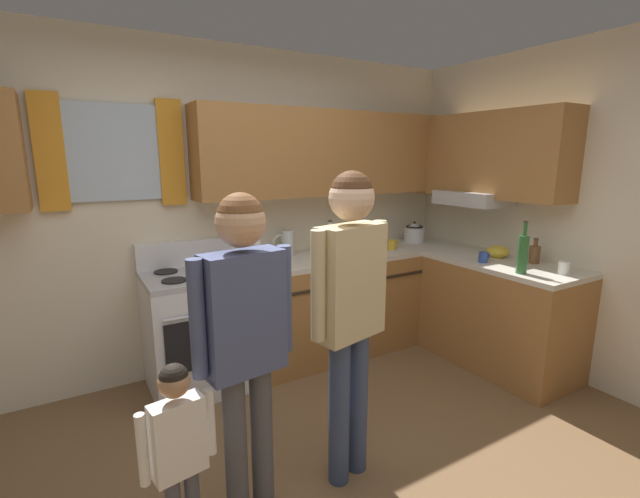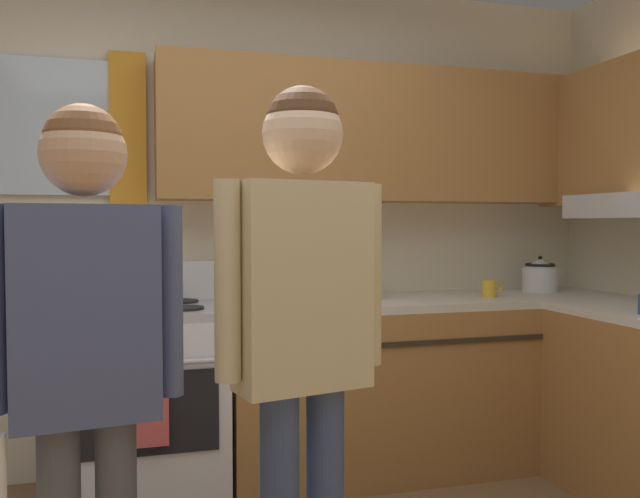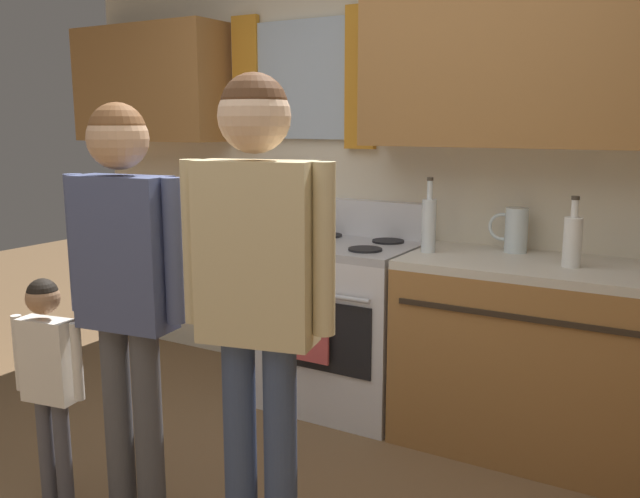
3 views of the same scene
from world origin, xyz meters
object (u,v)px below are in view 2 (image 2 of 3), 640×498
at_px(stove_oven, 143,398).
at_px(adult_holding_child, 86,336).
at_px(stovetop_kettle, 540,275).
at_px(bottle_milk_white, 373,277).
at_px(mug_mustard_yellow, 490,289).
at_px(bottle_tall_clear, 243,275).
at_px(adult_in_plaid, 303,308).
at_px(water_pitcher, 305,276).

distance_m(stove_oven, adult_holding_child, 1.50).
bearing_deg(stovetop_kettle, bottle_milk_white, -173.84).
height_order(stove_oven, mug_mustard_yellow, stove_oven).
relative_size(mug_mustard_yellow, adult_holding_child, 0.08).
bearing_deg(bottle_tall_clear, bottle_milk_white, -0.63).
distance_m(stove_oven, mug_mustard_yellow, 1.85).
relative_size(mug_mustard_yellow, adult_in_plaid, 0.07).
bearing_deg(adult_holding_child, bottle_tall_clear, 65.46).
height_order(bottle_milk_white, mug_mustard_yellow, bottle_milk_white).
distance_m(bottle_milk_white, bottle_tall_clear, 0.67).
relative_size(mug_mustard_yellow, water_pitcher, 0.55).
distance_m(adult_holding_child, adult_in_plaid, 0.58).
bearing_deg(adult_in_plaid, stove_oven, 107.00).
height_order(mug_mustard_yellow, water_pitcher, water_pitcher).
height_order(water_pitcher, adult_holding_child, adult_holding_child).
relative_size(bottle_tall_clear, water_pitcher, 1.67).
bearing_deg(adult_holding_child, stovetop_kettle, 32.02).
height_order(bottle_milk_white, adult_in_plaid, adult_in_plaid).
bearing_deg(stovetop_kettle, bottle_tall_clear, -176.44).
bearing_deg(stove_oven, bottle_milk_white, -1.48).
height_order(stove_oven, adult_in_plaid, adult_in_plaid).
bearing_deg(water_pitcher, bottle_milk_white, -35.34).
height_order(bottle_milk_white, stovetop_kettle, bottle_milk_white).
distance_m(bottle_milk_white, adult_holding_child, 1.89).
relative_size(bottle_milk_white, bottle_tall_clear, 0.85).
distance_m(mug_mustard_yellow, adult_in_plaid, 1.89).
distance_m(bottle_milk_white, water_pitcher, 0.38).
distance_m(stovetop_kettle, adult_holding_child, 2.80).
xyz_separation_m(stove_oven, bottle_milk_white, (1.14, -0.03, 0.55)).
height_order(stovetop_kettle, adult_holding_child, adult_holding_child).
relative_size(stove_oven, mug_mustard_yellow, 9.15).
height_order(stove_oven, bottle_milk_white, bottle_milk_white).
height_order(mug_mustard_yellow, adult_in_plaid, adult_in_plaid).
xyz_separation_m(bottle_milk_white, water_pitcher, (-0.31, 0.22, -0.01)).
bearing_deg(adult_in_plaid, adult_holding_child, -178.65).
relative_size(stove_oven, adult_holding_child, 0.69).
xyz_separation_m(bottle_milk_white, adult_in_plaid, (-0.72, -1.35, 0.04)).
xyz_separation_m(stovetop_kettle, adult_in_plaid, (-1.80, -1.47, 0.06)).
bearing_deg(adult_holding_child, bottle_milk_white, 46.48).
relative_size(water_pitcher, adult_holding_child, 0.14).
distance_m(stove_oven, stovetop_kettle, 2.28).
relative_size(bottle_milk_white, stovetop_kettle, 1.14).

